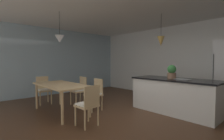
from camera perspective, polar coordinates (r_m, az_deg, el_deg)
The scene contains 12 objects.
ground_plane at distance 4.03m, azimuth 3.86°, elevation -17.01°, with size 10.00×8.40×0.04m, color #4C301E.
wall_back_kitchen at distance 6.55m, azimuth 24.11°, elevation 2.62°, with size 10.00×0.12×2.70m, color white.
window_wall_left_glazing at distance 7.22m, azimuth -20.03°, elevation 2.71°, with size 0.06×8.40×2.70m, color #9EB7C6.
dining_table at distance 4.59m, azimuth -17.18°, elevation -5.59°, with size 1.79×0.87×0.76m.
chair_far_right at distance 4.69m, azimuth -5.97°, elevation -7.92°, with size 0.40×0.40×0.87m.
chair_window_end at distance 5.78m, azimuth -22.47°, elevation -6.07°, with size 0.42×0.42×0.87m.
chair_far_left at distance 5.35m, azimuth -11.10°, elevation -6.61°, with size 0.41×0.41×0.87m.
chair_kitchen_end at distance 3.55m, azimuth -8.23°, elevation -11.47°, with size 0.42×0.42×0.87m.
kitchen_island at distance 4.76m, azimuth 20.70°, elevation -8.09°, with size 2.22×0.91×0.91m.
pendant_over_table at distance 4.76m, azimuth -17.58°, elevation 10.19°, with size 0.24×0.24×0.83m.
pendant_over_island_main at distance 4.92m, azimuth 16.47°, elevation 9.50°, with size 0.20×0.20×0.91m.
potted_plant_on_island at distance 4.73m, azimuth 19.85°, elevation -0.53°, with size 0.23×0.23×0.37m.
Camera 1 is at (2.62, -2.74, 1.36)m, focal length 26.57 mm.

